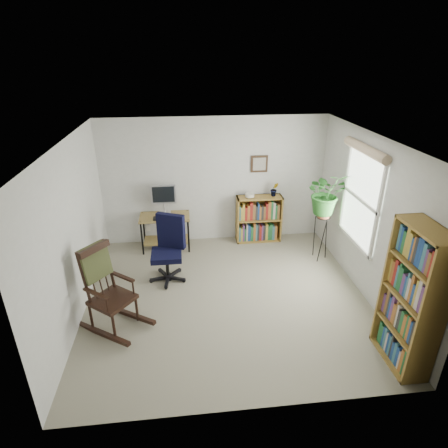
{
  "coord_description": "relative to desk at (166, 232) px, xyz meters",
  "views": [
    {
      "loc": [
        -0.58,
        -4.71,
        3.44
      ],
      "look_at": [
        0.0,
        0.4,
        1.05
      ],
      "focal_mm": 30.0,
      "sensor_mm": 36.0,
      "label": 1
    }
  ],
  "objects": [
    {
      "name": "floor",
      "position": [
        0.96,
        -1.7,
        -0.33
      ],
      "size": [
        4.2,
        4.0,
        0.0
      ],
      "primitive_type": "cube",
      "color": "gray",
      "rests_on": "ground"
    },
    {
      "name": "ceiling",
      "position": [
        0.96,
        -1.7,
        2.07
      ],
      "size": [
        4.2,
        4.0,
        0.0
      ],
      "primitive_type": "cube",
      "color": "silver",
      "rests_on": "ground"
    },
    {
      "name": "wall_back",
      "position": [
        0.96,
        0.3,
        0.87
      ],
      "size": [
        4.2,
        0.0,
        2.4
      ],
      "primitive_type": "cube",
      "color": "silver",
      "rests_on": "ground"
    },
    {
      "name": "wall_front",
      "position": [
        0.96,
        -3.7,
        0.87
      ],
      "size": [
        4.2,
        0.0,
        2.4
      ],
      "primitive_type": "cube",
      "color": "silver",
      "rests_on": "ground"
    },
    {
      "name": "wall_left",
      "position": [
        -1.14,
        -1.7,
        0.87
      ],
      "size": [
        0.0,
        4.0,
        2.4
      ],
      "primitive_type": "cube",
      "color": "silver",
      "rests_on": "ground"
    },
    {
      "name": "wall_right",
      "position": [
        3.06,
        -1.7,
        0.87
      ],
      "size": [
        0.0,
        4.0,
        2.4
      ],
      "primitive_type": "cube",
      "color": "silver",
      "rests_on": "ground"
    },
    {
      "name": "window",
      "position": [
        3.02,
        -1.4,
        1.07
      ],
      "size": [
        0.12,
        1.2,
        1.5
      ],
      "primitive_type": null,
      "color": "white",
      "rests_on": "wall_right"
    },
    {
      "name": "desk",
      "position": [
        0.0,
        0.0,
        0.0
      ],
      "size": [
        0.92,
        0.51,
        0.66
      ],
      "primitive_type": null,
      "color": "olive",
      "rests_on": "floor"
    },
    {
      "name": "monitor",
      "position": [
        0.0,
        0.14,
        0.61
      ],
      "size": [
        0.46,
        0.16,
        0.56
      ],
      "primitive_type": null,
      "color": "silver",
      "rests_on": "desk"
    },
    {
      "name": "keyboard",
      "position": [
        0.0,
        -0.12,
        0.34
      ],
      "size": [
        0.4,
        0.15,
        0.02
      ],
      "primitive_type": "cube",
      "color": "black",
      "rests_on": "desk"
    },
    {
      "name": "office_chair",
      "position": [
        0.05,
        -1.11,
        0.22
      ],
      "size": [
        0.79,
        0.79,
        1.1
      ],
      "primitive_type": null,
      "rotation": [
        0.0,
        0.0,
        -0.41
      ],
      "color": "black",
      "rests_on": "floor"
    },
    {
      "name": "rocking_chair",
      "position": [
        -0.63,
        -2.19,
        0.27
      ],
      "size": [
        1.2,
        1.14,
        1.21
      ],
      "primitive_type": null,
      "rotation": [
        0.0,
        0.0,
        0.9
      ],
      "color": "black",
      "rests_on": "floor"
    },
    {
      "name": "low_bookshelf",
      "position": [
        1.8,
        0.12,
        0.13
      ],
      "size": [
        0.87,
        0.29,
        0.92
      ],
      "primitive_type": null,
      "color": "olive",
      "rests_on": "floor"
    },
    {
      "name": "tall_bookshelf",
      "position": [
        2.88,
        -3.2,
        0.56
      ],
      "size": [
        0.33,
        0.78,
        1.78
      ],
      "primitive_type": null,
      "color": "olive",
      "rests_on": "floor"
    },
    {
      "name": "plant_stand",
      "position": [
        2.76,
        -0.72,
        0.15
      ],
      "size": [
        0.31,
        0.31,
        0.95
      ],
      "primitive_type": null,
      "rotation": [
        0.0,
        0.0,
        -0.17
      ],
      "color": "black",
      "rests_on": "floor"
    },
    {
      "name": "spider_plant",
      "position": [
        2.76,
        -0.72,
        1.29
      ],
      "size": [
        1.69,
        1.88,
        1.47
      ],
      "primitive_type": "imported",
      "color": "#256222",
      "rests_on": "plant_stand"
    },
    {
      "name": "potted_plant_small",
      "position": [
        2.08,
        0.13,
        0.64
      ],
      "size": [
        0.13,
        0.24,
        0.11
      ],
      "primitive_type": "imported",
      "color": "#256222",
      "rests_on": "low_bookshelf"
    },
    {
      "name": "framed_picture",
      "position": [
        1.8,
        0.27,
        1.18
      ],
      "size": [
        0.32,
        0.04,
        0.32
      ],
      "primitive_type": null,
      "color": "black",
      "rests_on": "wall_back"
    }
  ]
}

